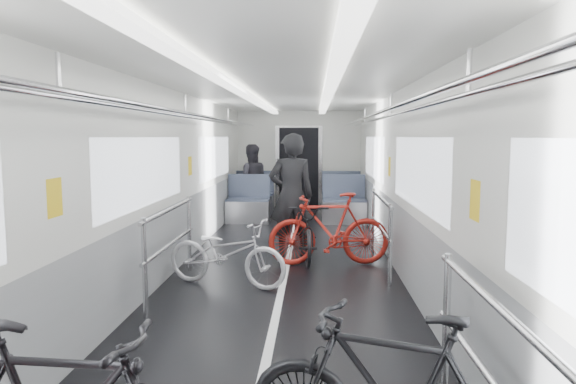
{
  "coord_description": "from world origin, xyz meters",
  "views": [
    {
      "loc": [
        0.37,
        -5.53,
        1.78
      ],
      "look_at": [
        0.0,
        1.78,
        0.99
      ],
      "focal_mm": 32.0,
      "sensor_mm": 36.0,
      "label": 1
    }
  ],
  "objects_px": {
    "bike_right_far": "(329,229)",
    "person_standing": "(291,196)",
    "bike_aisle": "(306,231)",
    "bike_left_far": "(226,253)",
    "person_seated": "(251,180)"
  },
  "relations": [
    {
      "from": "bike_right_far",
      "to": "bike_aisle",
      "type": "bearing_deg",
      "value": -142.95
    },
    {
      "from": "bike_aisle",
      "to": "person_seated",
      "type": "bearing_deg",
      "value": 102.82
    },
    {
      "from": "bike_aisle",
      "to": "person_standing",
      "type": "height_order",
      "value": "person_standing"
    },
    {
      "from": "person_seated",
      "to": "bike_aisle",
      "type": "bearing_deg",
      "value": 97.89
    },
    {
      "from": "bike_left_far",
      "to": "person_standing",
      "type": "distance_m",
      "value": 1.75
    },
    {
      "from": "bike_right_far",
      "to": "person_standing",
      "type": "distance_m",
      "value": 0.81
    },
    {
      "from": "bike_left_far",
      "to": "person_seated",
      "type": "xyz_separation_m",
      "value": [
        -0.38,
        5.48,
        0.41
      ]
    },
    {
      "from": "bike_left_far",
      "to": "bike_aisle",
      "type": "relative_size",
      "value": 0.97
    },
    {
      "from": "person_standing",
      "to": "person_seated",
      "type": "height_order",
      "value": "person_standing"
    },
    {
      "from": "bike_right_far",
      "to": "person_standing",
      "type": "bearing_deg",
      "value": -135.22
    },
    {
      "from": "bike_right_far",
      "to": "person_seated",
      "type": "height_order",
      "value": "person_seated"
    },
    {
      "from": "bike_left_far",
      "to": "bike_aisle",
      "type": "xyz_separation_m",
      "value": [
        0.93,
        1.41,
        0.01
      ]
    },
    {
      "from": "bike_aisle",
      "to": "person_seated",
      "type": "height_order",
      "value": "person_seated"
    },
    {
      "from": "bike_left_far",
      "to": "bike_right_far",
      "type": "height_order",
      "value": "bike_right_far"
    },
    {
      "from": "bike_right_far",
      "to": "person_standing",
      "type": "relative_size",
      "value": 0.92
    }
  ]
}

